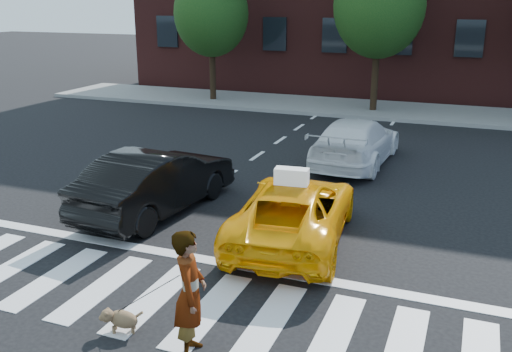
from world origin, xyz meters
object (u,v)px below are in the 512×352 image
Objects in this scene: dog at (120,319)px; black_sedan at (157,181)px; white_suv at (356,141)px; taxi at (294,211)px; woman at (190,294)px; tree_left at (212,4)px.

black_sedan is at bearing 89.85° from dog.
white_suv is (3.40, 5.54, -0.06)m from black_sedan.
white_suv is at bearing -96.33° from taxi.
white_suv is 10.16m from woman.
black_sedan is (4.97, -13.48, -3.71)m from tree_left.
taxi is 1.01× the size of black_sedan.
tree_left is 20.19m from woman.
woman is 2.96× the size of dog.
taxi is 0.96× the size of white_suv.
white_suv is 10.18m from dog.
black_sedan reaches higher than taxi.
white_suv is (0.00, 5.96, 0.05)m from taxi.
taxi is 4.21m from woman.
woman reaches higher than taxi.
black_sedan is at bearing 13.81° from woman.
woman reaches higher than dog.
tree_left reaches higher than woman.
woman is (-0.13, -10.16, 0.24)m from white_suv.
taxi is at bearing -58.95° from tree_left.
tree_left is 10.51× the size of dog.
taxi reaches higher than dog.
white_suv is at bearing -22.22° from woman.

